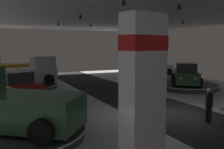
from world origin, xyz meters
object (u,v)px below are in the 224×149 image
display_platform_mid_right (185,86)px  display_car_mid_left (14,87)px  display_platform_near_left (12,132)px  pickup_truck_deep_left (6,68)px  display_platform_far_right (153,76)px  pickup_truck_near_left (4,104)px  display_platform_far_left (23,86)px  display_car_far_right (153,68)px  display_platform_deep_left (10,78)px  brand_sign_pylon (143,98)px  pickup_truck_far_left (26,73)px  display_car_mid_right (186,74)px  display_platform_mid_left (15,101)px  visitor_walking_near (209,103)px

display_platform_mid_right → display_car_mid_left: 13.16m
display_platform_near_left → pickup_truck_deep_left: pickup_truck_deep_left is taller
display_platform_far_right → pickup_truck_near_left: bearing=-141.5°
display_platform_far_left → display_car_far_right: (13.64, 0.98, 0.88)m
display_car_mid_left → display_platform_deep_left: display_car_mid_left is taller
display_platform_far_left → display_platform_far_right: 13.70m
brand_sign_pylon → pickup_truck_far_left: bearing=92.9°
display_car_mid_right → display_platform_far_right: bearing=77.2°
brand_sign_pylon → display_platform_mid_right: bearing=43.9°
display_platform_near_left → pickup_truck_deep_left: bearing=87.9°
display_car_far_right → display_platform_mid_left: display_car_far_right is taller
display_platform_mid_left → visitor_walking_near: visitor_walking_near is taller
display_car_mid_right → pickup_truck_deep_left: 17.80m
pickup_truck_far_left → display_platform_mid_left: bearing=-103.5°
display_platform_near_left → pickup_truck_near_left: bearing=141.8°
visitor_walking_near → pickup_truck_deep_left: bearing=110.6°
pickup_truck_far_left → visitor_walking_near: bearing=-65.5°
display_platform_far_right → display_car_mid_left: display_car_mid_left is taller
pickup_truck_far_left → display_platform_mid_right: 13.22m
display_platform_far_left → display_platform_mid_left: size_ratio=1.25×
display_car_mid_right → display_platform_deep_left: (-12.72, 12.08, -0.97)m
display_platform_near_left → display_platform_deep_left: bearing=86.9°
display_platform_deep_left → pickup_truck_deep_left: (-0.32, 0.03, 1.04)m
pickup_truck_near_left → display_platform_deep_left: pickup_truck_near_left is taller
display_car_mid_right → brand_sign_pylon: bearing=-136.1°
display_platform_mid_right → pickup_truck_deep_left: pickup_truck_deep_left is taller
pickup_truck_far_left → display_platform_mid_right: (11.78, -5.92, -1.00)m
brand_sign_pylon → pickup_truck_near_left: bearing=120.6°
display_platform_far_right → pickup_truck_far_left: bearing=-176.0°
pickup_truck_deep_left → pickup_truck_near_left: bearing=-92.9°
display_car_far_right → display_platform_deep_left: bearing=159.7°
display_car_mid_right → visitor_walking_near: size_ratio=2.78×
visitor_walking_near → display_car_mid_right: bearing=53.9°
display_platform_near_left → display_platform_deep_left: (0.97, 17.80, -0.04)m
pickup_truck_far_left → display_car_mid_left: pickup_truck_far_left is taller
display_car_far_right → pickup_truck_deep_left: bearing=160.0°
display_platform_far_right → display_platform_deep_left: bearing=159.8°
pickup_truck_near_left → display_platform_mid_right: pickup_truck_near_left is taller
display_car_far_right → display_platform_far_right: bearing=3.9°
display_platform_far_left → display_car_mid_right: display_car_mid_right is taller
display_platform_far_right → visitor_walking_near: (-7.17, -14.52, 0.76)m
display_car_mid_right → display_platform_deep_left: 17.57m
display_platform_far_left → display_platform_mid_left: (-1.05, -5.65, -0.01)m
visitor_walking_near → brand_sign_pylon: bearing=-151.9°
display_platform_mid_right → visitor_walking_near: (-5.59, -7.67, 0.71)m
pickup_truck_near_left → visitor_walking_near: 8.62m
brand_sign_pylon → pickup_truck_far_left: size_ratio=0.76×
display_car_mid_left → pickup_truck_deep_left: pickup_truck_deep_left is taller
display_car_mid_left → display_platform_mid_left: bearing=108.1°
brand_sign_pylon → pickup_truck_far_left: 16.50m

